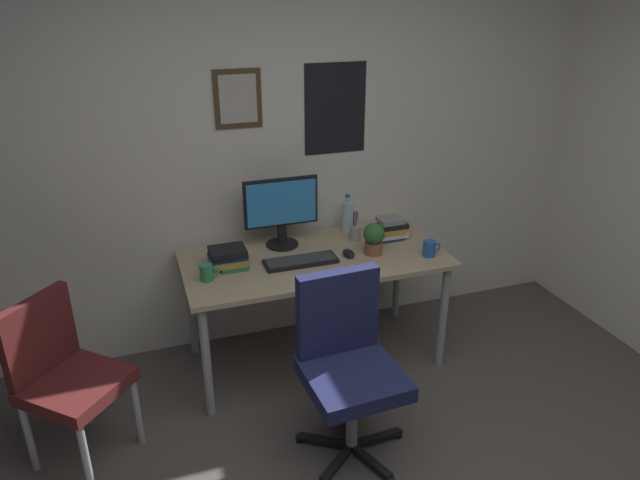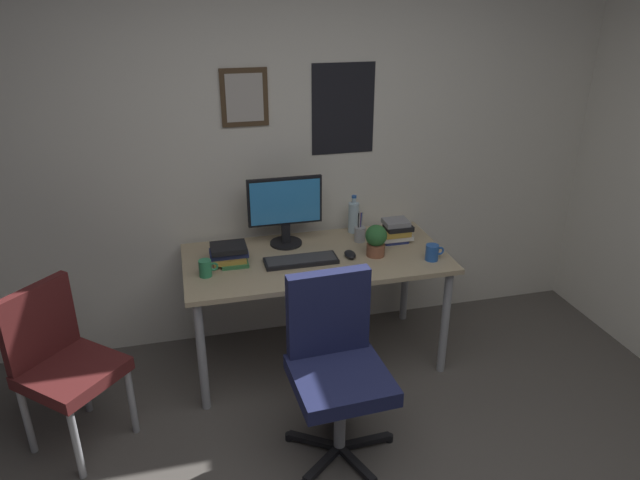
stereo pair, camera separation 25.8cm
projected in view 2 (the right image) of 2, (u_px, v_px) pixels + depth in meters
wall_back at (287, 144)px, 3.64m from camera, size 4.40×0.10×2.60m
desk at (316, 267)px, 3.51m from camera, size 1.57×0.76×0.73m
office_chair at (336, 359)px, 2.86m from camera, size 0.56×0.57×0.95m
side_chair at (61, 359)px, 2.91m from camera, size 0.59×0.59×0.88m
monitor at (285, 208)px, 3.55m from camera, size 0.46×0.20×0.43m
keyboard at (301, 260)px, 3.40m from camera, size 0.43×0.15×0.03m
computer_mouse at (350, 254)px, 3.47m from camera, size 0.06×0.11×0.04m
water_bottle at (354, 217)px, 3.79m from camera, size 0.07×0.07×0.25m
coffee_mug_near at (206, 268)px, 3.23m from camera, size 0.11×0.07×0.10m
coffee_mug_far at (432, 252)px, 3.42m from camera, size 0.12×0.08×0.10m
potted_plant at (376, 239)px, 3.45m from camera, size 0.13×0.13×0.19m
pen_cup at (360, 233)px, 3.67m from camera, size 0.07×0.07×0.20m
book_stack_left at (230, 254)px, 3.37m from camera, size 0.22×0.19×0.11m
book_stack_right at (396, 231)px, 3.67m from camera, size 0.20×0.15×0.14m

